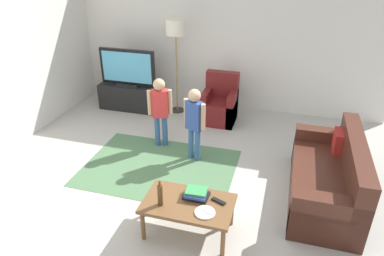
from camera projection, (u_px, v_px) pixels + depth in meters
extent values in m
plane|color=#B2ADA3|center=(180.00, 190.00, 4.77)|extent=(7.80, 7.80, 0.00)
cube|color=silver|center=(227.00, 39.00, 6.70)|extent=(6.00, 0.12, 2.70)
cube|color=#4C724C|center=(159.00, 167.00, 5.26)|extent=(2.20, 1.60, 0.01)
cube|color=black|center=(130.00, 97.00, 7.05)|extent=(1.20, 0.44, 0.50)
cube|color=black|center=(130.00, 104.00, 7.08)|extent=(1.10, 0.32, 0.03)
cube|color=black|center=(129.00, 84.00, 6.91)|extent=(0.44, 0.28, 0.03)
cube|color=black|center=(127.00, 67.00, 6.75)|extent=(1.10, 0.07, 0.68)
cube|color=#59B2D8|center=(127.00, 67.00, 6.72)|extent=(1.00, 0.01, 0.58)
cube|color=#472319|center=(323.00, 184.00, 4.54)|extent=(0.80, 1.80, 0.42)
cube|color=#472319|center=(352.00, 174.00, 4.37)|extent=(0.20, 1.80, 0.86)
cube|color=#472319|center=(327.00, 220.00, 3.82)|extent=(0.80, 0.20, 0.60)
cube|color=#472319|center=(322.00, 148.00, 5.18)|extent=(0.80, 0.20, 0.60)
cube|color=#B22823|center=(337.00, 142.00, 4.81)|extent=(0.10, 0.32, 0.32)
cube|color=maroon|center=(219.00, 111.00, 6.53)|extent=(0.60, 0.60, 0.42)
cube|color=maroon|center=(222.00, 95.00, 6.61)|extent=(0.60, 0.16, 0.90)
cube|color=maroon|center=(207.00, 105.00, 6.55)|extent=(0.12, 0.60, 0.60)
cube|color=maroon|center=(232.00, 108.00, 6.43)|extent=(0.12, 0.60, 0.60)
cylinder|color=#262626|center=(178.00, 110.00, 7.06)|extent=(0.28, 0.28, 0.02)
cylinder|color=#99844C|center=(177.00, 74.00, 6.71)|extent=(0.03, 0.03, 1.50)
cylinder|color=silver|center=(176.00, 27.00, 6.31)|extent=(0.36, 0.36, 0.28)
cylinder|color=#33598C|center=(157.00, 131.00, 5.73)|extent=(0.09, 0.09, 0.52)
cylinder|color=#33598C|center=(165.00, 131.00, 5.74)|extent=(0.09, 0.09, 0.52)
cube|color=red|center=(160.00, 104.00, 5.52)|extent=(0.28, 0.22, 0.44)
sphere|color=tan|center=(159.00, 85.00, 5.37)|extent=(0.19, 0.19, 0.19)
cylinder|color=tan|center=(150.00, 103.00, 5.49)|extent=(0.07, 0.07, 0.40)
cylinder|color=tan|center=(170.00, 102.00, 5.52)|extent=(0.07, 0.07, 0.40)
cylinder|color=#33598C|center=(191.00, 143.00, 5.40)|extent=(0.09, 0.09, 0.52)
cylinder|color=#33598C|center=(198.00, 145.00, 5.33)|extent=(0.09, 0.09, 0.52)
cube|color=#2D478C|center=(194.00, 115.00, 5.14)|extent=(0.28, 0.22, 0.44)
sphere|color=tan|center=(194.00, 95.00, 5.00)|extent=(0.18, 0.18, 0.18)
cylinder|color=tan|center=(186.00, 111.00, 5.22)|extent=(0.07, 0.07, 0.40)
cylinder|color=tan|center=(203.00, 117.00, 5.05)|extent=(0.07, 0.07, 0.40)
cube|color=brown|center=(188.00, 204.00, 3.91)|extent=(1.00, 0.60, 0.04)
cylinder|color=brown|center=(143.00, 225.00, 3.91)|extent=(0.05, 0.05, 0.38)
cylinder|color=brown|center=(223.00, 242.00, 3.68)|extent=(0.05, 0.05, 0.38)
cylinder|color=brown|center=(159.00, 198.00, 4.33)|extent=(0.05, 0.05, 0.38)
cylinder|color=brown|center=(232.00, 212.00, 4.11)|extent=(0.05, 0.05, 0.38)
cube|color=black|center=(196.00, 195.00, 3.98)|extent=(0.28, 0.21, 0.04)
cube|color=#334CA5|center=(196.00, 194.00, 3.95)|extent=(0.25, 0.22, 0.03)
cube|color=#388C4C|center=(196.00, 191.00, 3.95)|extent=(0.24, 0.20, 0.03)
cylinder|color=#4C3319|center=(160.00, 195.00, 3.81)|extent=(0.06, 0.06, 0.25)
cylinder|color=#4C3319|center=(160.00, 183.00, 3.74)|extent=(0.02, 0.02, 0.06)
cube|color=black|center=(219.00, 201.00, 3.90)|extent=(0.18, 0.11, 0.02)
cylinder|color=white|center=(205.00, 212.00, 3.74)|extent=(0.22, 0.22, 0.02)
cube|color=silver|center=(207.00, 212.00, 3.73)|extent=(0.14, 0.08, 0.01)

